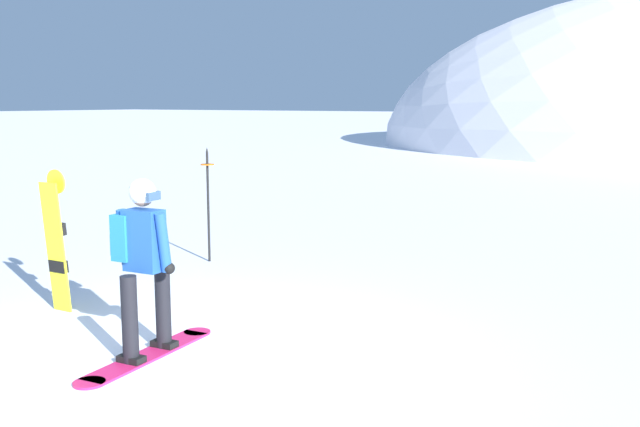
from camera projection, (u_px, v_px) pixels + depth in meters
The scene contains 4 objects.
ground_plane at pixel (167, 360), 6.89m from camera, with size 300.00×300.00×0.00m, color white.
snowboarder_main at pixel (142, 262), 6.87m from camera, with size 0.64×1.84×1.71m.
spare_snowboard at pixel (56, 240), 8.36m from camera, with size 0.28×0.15×1.66m.
piste_marker_near at pixel (208, 196), 10.99m from camera, with size 0.20×0.20×1.74m.
Camera 1 is at (4.61, -4.94, 2.42)m, focal length 40.97 mm.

